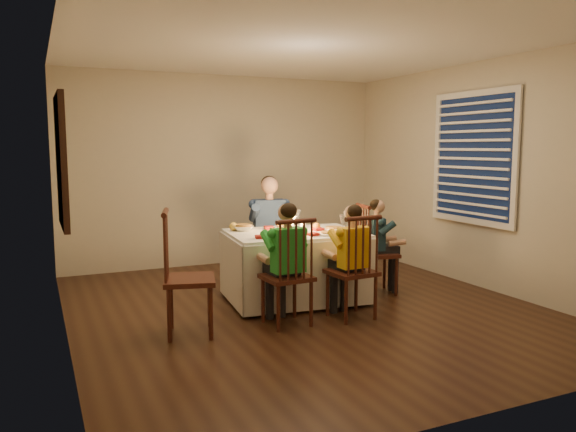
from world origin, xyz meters
name	(u,v)px	position (x,y,z in m)	size (l,w,h in m)	color
ground	(305,308)	(0.00, 0.00, 0.00)	(5.00, 5.00, 0.00)	black
wall_left	(60,187)	(-2.25, 0.00, 1.30)	(0.02, 5.00, 2.60)	#BCB4A0
wall_right	(481,175)	(2.25, 0.00, 1.30)	(0.02, 5.00, 2.60)	#BCB4A0
wall_back	(226,171)	(0.00, 2.50, 1.30)	(4.50, 0.02, 2.60)	#BCB4A0
ceiling	(306,45)	(0.00, 0.00, 2.60)	(5.00, 5.00, 0.00)	white
dining_table	(295,252)	(0.04, 0.32, 0.52)	(1.51, 1.15, 0.71)	silver
chair_adult	(270,283)	(0.08, 1.11, 0.00)	(0.41, 0.39, 1.00)	#3A1B0F
chair_near_left	(287,324)	(-0.39, -0.40, 0.00)	(0.41, 0.39, 1.00)	#3A1B0F
chair_near_right	(351,318)	(0.26, -0.46, 0.00)	(0.41, 0.39, 1.00)	#3A1B0F
chair_end	(377,293)	(1.00, 0.22, 0.00)	(0.41, 0.39, 1.00)	#3A1B0F
chair_extra	(191,334)	(-1.26, -0.29, 0.00)	(0.45, 0.43, 1.10)	#3A1B0F
adult	(270,283)	(0.08, 1.11, 0.00)	(0.48, 0.44, 1.29)	navy
child_green	(287,324)	(-0.39, -0.40, 0.00)	(0.39, 0.36, 1.13)	green
child_yellow	(351,318)	(0.26, -0.46, 0.00)	(0.37, 0.34, 1.09)	gold
child_teal	(377,293)	(1.00, 0.22, 0.00)	(0.34, 0.32, 1.05)	#172F3B
setting_adult	(285,227)	(0.05, 0.62, 0.75)	(0.26, 0.26, 0.02)	white
setting_green	(278,236)	(-0.27, 0.07, 0.75)	(0.26, 0.26, 0.02)	white
setting_yellow	(330,234)	(0.28, 0.01, 0.75)	(0.26, 0.26, 0.02)	white
setting_teal	(334,229)	(0.48, 0.29, 0.75)	(0.26, 0.26, 0.02)	white
candle_left	(291,228)	(-0.01, 0.33, 0.79)	(0.06, 0.06, 0.10)	white
candle_right	(303,227)	(0.13, 0.31, 0.79)	(0.06, 0.06, 0.10)	white
squash	(233,227)	(-0.53, 0.67, 0.78)	(0.09, 0.09, 0.09)	yellow
orange_fruit	(317,227)	(0.30, 0.34, 0.78)	(0.08, 0.08, 0.08)	orange
serving_bowl	(244,228)	(-0.43, 0.63, 0.76)	(0.22, 0.22, 0.05)	white
wall_mirror	(62,162)	(-2.22, 0.30, 1.50)	(0.06, 0.95, 1.15)	black
window_blinds	(473,158)	(2.21, 0.10, 1.50)	(0.07, 1.34, 1.54)	#0C1733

